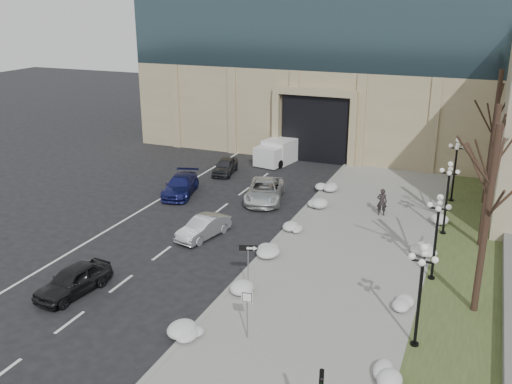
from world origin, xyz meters
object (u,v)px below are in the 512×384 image
Objects in this scene: car_e at (225,166)px; lamppost_c at (448,188)px; car_a at (73,280)px; car_b at (203,228)px; lamppost_d at (456,161)px; one_way_sign at (251,253)px; pedestrian at (382,202)px; box_truck at (283,150)px; car_c at (180,186)px; keep_sign at (247,305)px; lamppost_b at (437,226)px; car_d at (265,191)px; lamppost_a at (421,282)px.

lamppost_c is (18.09, -6.62, 2.42)m from car_e.
car_e is at bearing 102.51° from car_a.
lamppost_d is (13.60, 12.52, 2.42)m from car_b.
pedestrian is at bearing 52.56° from one_way_sign.
box_truck is at bearing 94.97° from car_a.
lamppost_c reaches higher than one_way_sign.
car_c is 19.87m from keep_sign.
one_way_sign is 0.52× the size of lamppost_b.
lamppost_c is at bearing -21.47° from car_d.
car_a is at bearing -95.26° from car_e.
lamppost_b is 6.50m from lamppost_c.
pedestrian is 0.39× the size of lamppost_d.
lamppost_c is 6.50m from lamppost_d.
lamppost_c is (6.76, 15.20, 1.36)m from keep_sign.
pedestrian reaches higher than car_c.
one_way_sign is at bearing 63.10° from pedestrian.
pedestrian is at bearing 61.17° from car_a.
one_way_sign is at bearing -70.92° from car_e.
car_e is at bearing 144.04° from lamppost_b.
car_a is at bearing -175.31° from one_way_sign.
one_way_sign is at bearing -115.22° from lamppost_d.
lamppost_d is (0.00, 6.50, 0.00)m from lamppost_c.
lamppost_c is at bearing 33.83° from one_way_sign.
lamppost_a reaches higher than car_e.
car_c is 1.03× the size of lamppost_d.
one_way_sign is 0.52× the size of lamppost_c.
car_b is (2.77, 8.70, -0.06)m from car_a.
car_d is 2.32× the size of keep_sign.
keep_sign is (6.84, -9.17, 1.06)m from car_b.
one_way_sign reaches higher than box_truck.
lamppost_a reaches higher than car_a.
car_a is 16.63m from lamppost_a.
lamppost_d is at bearing 55.47° from car_b.
one_way_sign reaches higher than car_a.
box_truck is at bearing -53.36° from pedestrian.
car_c is at bearing 112.97° from one_way_sign.
keep_sign is 0.49× the size of lamppost_a.
car_a reaches higher than car_e.
pedestrian is at bearing -10.36° from car_c.
car_a reaches higher than car_c.
keep_sign is (8.22, -27.47, 0.71)m from box_truck.
one_way_sign reaches higher than car_d.
lamppost_b reaches higher than car_c.
box_truck is 1.43× the size of lamppost_a.
car_c is 19.05m from lamppost_c.
keep_sign is (11.33, -21.81, 1.06)m from car_e.
keep_sign is at bearing -107.30° from lamppost_d.
pedestrian reaches higher than car_b.
lamppost_c is (4.15, -1.64, 2.02)m from pedestrian.
car_d is 1.13× the size of lamppost_c.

